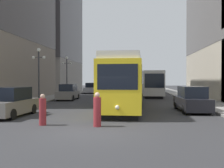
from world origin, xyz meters
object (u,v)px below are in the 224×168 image
at_px(transit_bus, 152,82).
at_px(parked_car_left_near, 11,103).
at_px(parked_car_left_far, 91,88).
at_px(pedestrian_crossing_far, 97,111).
at_px(pedestrian_crossing_near, 43,111).
at_px(lamp_post_left_far, 67,70).
at_px(streetcar, 126,82).
at_px(parked_car_left_mid, 68,93).
at_px(lamp_post_left_near, 39,66).
at_px(parked_car_right_far, 192,100).

relative_size(transit_bus, parked_car_left_near, 2.63).
height_order(parked_car_left_far, pedestrian_crossing_far, parked_car_left_far).
relative_size(transit_bus, pedestrian_crossing_near, 7.48).
relative_size(transit_bus, pedestrian_crossing_far, 7.03).
xyz_separation_m(parked_car_left_near, lamp_post_left_far, (-1.90, 19.62, 2.89)).
xyz_separation_m(transit_bus, lamp_post_left_far, (-11.89, -1.33, 1.79)).
bearing_deg(pedestrian_crossing_far, transit_bus, 108.80).
height_order(streetcar, parked_car_left_far, streetcar).
bearing_deg(streetcar, parked_car_left_mid, 133.70).
xyz_separation_m(transit_bus, lamp_post_left_near, (-11.89, -11.63, 1.71)).
xyz_separation_m(transit_bus, parked_car_right_far, (1.80, -17.47, -1.10)).
relative_size(transit_bus, parked_car_left_far, 2.57).
height_order(parked_car_left_mid, lamp_post_left_near, lamp_post_left_near).
bearing_deg(streetcar, lamp_post_left_far, 124.05).
distance_m(parked_car_left_near, pedestrian_crossing_near, 4.26).
relative_size(streetcar, parked_car_left_near, 3.29).
xyz_separation_m(transit_bus, parked_car_left_near, (-9.99, -20.95, -1.10)).
bearing_deg(parked_car_left_near, streetcar, 40.58).
height_order(pedestrian_crossing_near, lamp_post_left_far, lamp_post_left_far).
distance_m(parked_car_left_near, lamp_post_left_far, 19.92).
height_order(transit_bus, pedestrian_crossing_near, transit_bus).
bearing_deg(pedestrian_crossing_far, parked_car_left_near, -178.39).
relative_size(parked_car_left_near, parked_car_left_far, 0.98).
relative_size(transit_bus, lamp_post_left_far, 2.16).
relative_size(parked_car_left_far, lamp_post_left_near, 0.86).
distance_m(transit_bus, parked_car_left_near, 23.24).
bearing_deg(pedestrian_crossing_near, streetcar, -30.77).
bearing_deg(lamp_post_left_far, streetcar, -57.46).
xyz_separation_m(parked_car_left_near, parked_car_right_far, (11.79, 3.48, 0.00)).
distance_m(parked_car_left_near, parked_car_left_mid, 13.40).
height_order(parked_car_left_mid, lamp_post_left_far, lamp_post_left_far).
bearing_deg(pedestrian_crossing_near, lamp_post_left_far, 6.06).
bearing_deg(transit_bus, streetcar, -100.83).
bearing_deg(pedestrian_crossing_near, lamp_post_left_near, 15.87).
relative_size(parked_car_left_mid, lamp_post_left_near, 0.89).
xyz_separation_m(parked_car_right_far, lamp_post_left_near, (-13.69, 5.84, 2.82)).
height_order(transit_bus, lamp_post_left_far, lamp_post_left_far).
bearing_deg(pedestrian_crossing_far, parked_car_left_far, 129.11).
bearing_deg(parked_car_right_far, parked_car_left_far, -66.07).
height_order(pedestrian_crossing_far, lamp_post_left_near, lamp_post_left_near).
relative_size(parked_car_left_near, parked_car_left_mid, 0.95).
bearing_deg(lamp_post_left_far, pedestrian_crossing_near, -77.39).
xyz_separation_m(pedestrian_crossing_near, lamp_post_left_far, (-5.04, 22.51, 3.00)).
relative_size(streetcar, pedestrian_crossing_near, 9.35).
bearing_deg(lamp_post_left_far, parked_car_left_near, -84.47).
bearing_deg(parked_car_left_mid, pedestrian_crossing_near, -80.71).
bearing_deg(streetcar, parked_car_left_far, 108.56).
xyz_separation_m(streetcar, pedestrian_crossing_far, (-1.07, -8.68, -1.32)).
bearing_deg(parked_car_left_near, parked_car_left_mid, 91.47).
xyz_separation_m(lamp_post_left_near, lamp_post_left_far, (0.00, 10.30, 0.07)).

